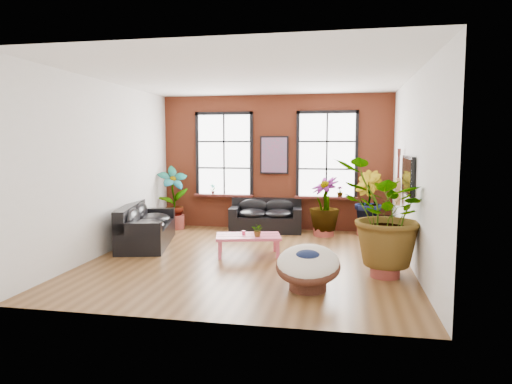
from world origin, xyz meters
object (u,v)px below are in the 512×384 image
(sofa_left, at_px, (144,227))
(papasan_chair, at_px, (308,266))
(sofa_back, at_px, (266,217))
(coffee_table, at_px, (248,237))

(sofa_left, distance_m, papasan_chair, 4.57)
(sofa_left, bearing_deg, sofa_back, -62.73)
(sofa_left, xyz_separation_m, coffee_table, (2.47, -0.53, -0.04))
(sofa_left, xyz_separation_m, papasan_chair, (3.81, -2.52, -0.02))
(coffee_table, bearing_deg, sofa_back, 77.81)
(sofa_back, distance_m, coffee_table, 2.60)
(coffee_table, bearing_deg, sofa_left, 154.12)
(sofa_left, distance_m, coffee_table, 2.52)
(sofa_left, bearing_deg, papasan_chair, -137.04)
(coffee_table, bearing_deg, papasan_chair, -69.71)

